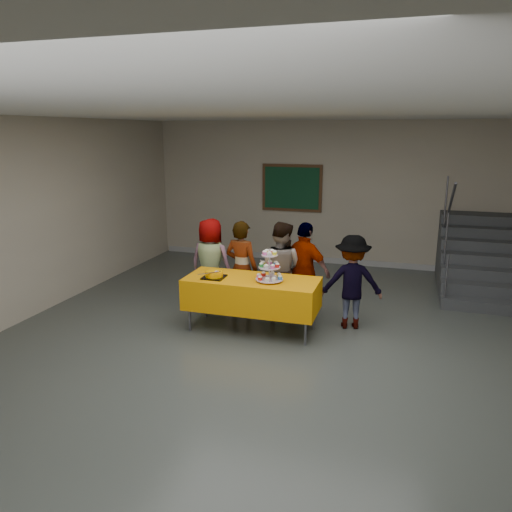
# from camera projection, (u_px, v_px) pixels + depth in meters

# --- Properties ---
(room_shell) EXTENTS (10.00, 10.04, 3.02)m
(room_shell) POSITION_uv_depth(u_px,v_px,m) (277.00, 190.00, 5.66)
(room_shell) COLOR #4C514C
(room_shell) RESTS_ON ground
(bake_table) EXTENTS (1.88, 0.78, 0.77)m
(bake_table) POSITION_uv_depth(u_px,v_px,m) (252.00, 293.00, 7.06)
(bake_table) COLOR #595960
(bake_table) RESTS_ON ground
(cupcake_stand) EXTENTS (0.38, 0.38, 0.44)m
(cupcake_stand) POSITION_uv_depth(u_px,v_px,m) (269.00, 269.00, 6.84)
(cupcake_stand) COLOR silver
(cupcake_stand) RESTS_ON bake_table
(bear_cake) EXTENTS (0.32, 0.36, 0.12)m
(bear_cake) POSITION_uv_depth(u_px,v_px,m) (214.00, 274.00, 7.03)
(bear_cake) COLOR black
(bear_cake) RESTS_ON bake_table
(schoolchild_a) EXTENTS (0.74, 0.51, 1.45)m
(schoolchild_a) POSITION_uv_depth(u_px,v_px,m) (211.00, 263.00, 8.01)
(schoolchild_a) COLOR slate
(schoolchild_a) RESTS_ON ground
(schoolchild_b) EXTENTS (0.60, 0.45, 1.48)m
(schoolchild_b) POSITION_uv_depth(u_px,v_px,m) (242.00, 268.00, 7.63)
(schoolchild_b) COLOR slate
(schoolchild_b) RESTS_ON ground
(schoolchild_c) EXTENTS (0.81, 0.68, 1.48)m
(schoolchild_c) POSITION_uv_depth(u_px,v_px,m) (280.00, 270.00, 7.54)
(schoolchild_c) COLOR slate
(schoolchild_c) RESTS_ON ground
(schoolchild_d) EXTENTS (0.94, 0.67, 1.48)m
(schoolchild_d) POSITION_uv_depth(u_px,v_px,m) (305.00, 271.00, 7.51)
(schoolchild_d) COLOR slate
(schoolchild_d) RESTS_ON ground
(schoolchild_e) EXTENTS (0.97, 0.68, 1.37)m
(schoolchild_e) POSITION_uv_depth(u_px,v_px,m) (352.00, 282.00, 7.15)
(schoolchild_e) COLOR slate
(schoolchild_e) RESTS_ON ground
(staircase) EXTENTS (1.30, 2.40, 2.04)m
(staircase) POSITION_uv_depth(u_px,v_px,m) (476.00, 260.00, 9.10)
(staircase) COLOR #424447
(staircase) RESTS_ON ground
(noticeboard) EXTENTS (1.30, 0.05, 1.00)m
(noticeboard) POSITION_uv_depth(u_px,v_px,m) (292.00, 188.00, 10.65)
(noticeboard) COLOR #472B16
(noticeboard) RESTS_ON ground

